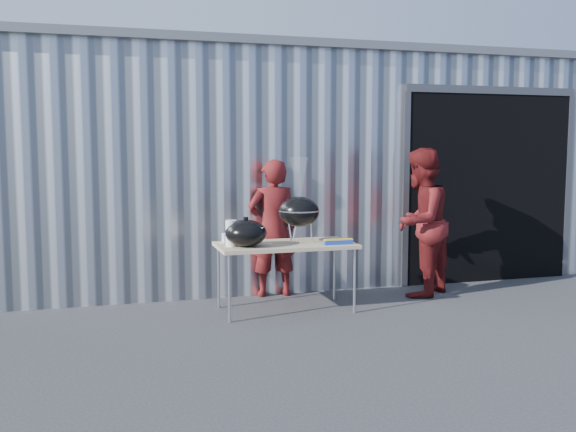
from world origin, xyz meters
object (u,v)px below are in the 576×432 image
object	(u,v)px
kettle_grill	(299,205)
person_cook	(273,228)
folding_table	(285,247)
person_bystander	(420,222)

from	to	relation	value
kettle_grill	person_cook	xyz separation A→B (m)	(-0.11, 0.70, -0.34)
folding_table	person_bystander	distance (m)	1.80
folding_table	person_bystander	bearing A→B (deg)	8.32
folding_table	kettle_grill	distance (m)	0.49
person_cook	kettle_grill	bearing A→B (deg)	100.41
folding_table	kettle_grill	world-z (taller)	kettle_grill
kettle_grill	folding_table	bearing A→B (deg)	-167.10
folding_table	person_bystander	size ratio (longest dim) A/B	0.84
kettle_grill	person_bystander	bearing A→B (deg)	7.84
folding_table	kettle_grill	size ratio (longest dim) A/B	1.59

